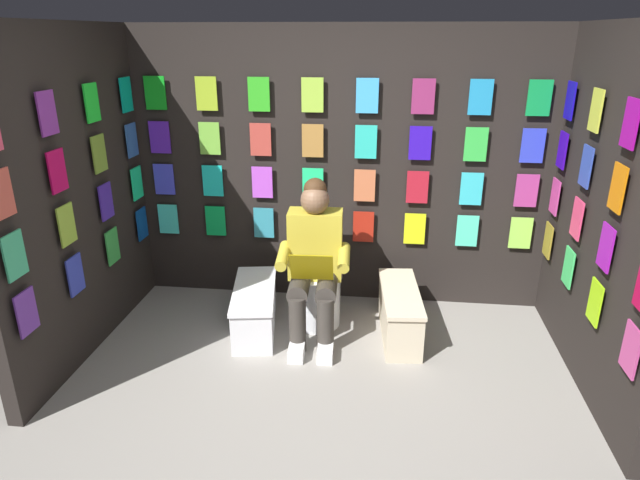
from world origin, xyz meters
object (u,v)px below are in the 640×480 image
Objects in this scene: toilet at (317,281)px; comic_longbox_near at (255,308)px; comic_longbox_far at (400,313)px; person_reading at (314,261)px.

toilet reaches higher than comic_longbox_near.
comic_longbox_near is at bearing -2.69° from comic_longbox_far.
toilet is 0.53m from comic_longbox_near.
comic_longbox_far is (-1.11, -0.05, 0.01)m from comic_longbox_near.
person_reading is at bearing 170.32° from comic_longbox_near.
person_reading reaches higher than comic_longbox_far.
toilet is 0.91× the size of comic_longbox_far.
toilet is 0.69m from comic_longbox_far.
comic_longbox_far is at bearing -178.77° from person_reading.
comic_longbox_far reaches higher than comic_longbox_near.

